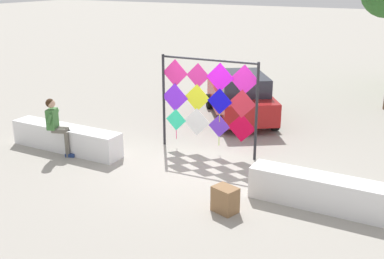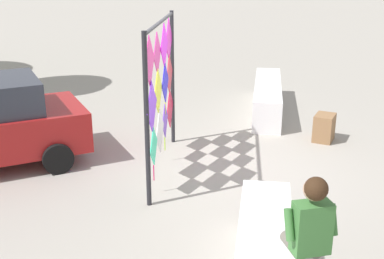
{
  "view_description": "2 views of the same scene",
  "coord_description": "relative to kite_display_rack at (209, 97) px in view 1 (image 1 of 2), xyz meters",
  "views": [
    {
      "loc": [
        5.13,
        -9.38,
        4.48
      ],
      "look_at": [
        -0.16,
        0.3,
        0.85
      ],
      "focal_mm": 44.18,
      "sensor_mm": 36.0,
      "label": 1
    },
    {
      "loc": [
        -7.74,
        -0.5,
        3.4
      ],
      "look_at": [
        -0.54,
        0.57,
        0.87
      ],
      "focal_mm": 46.58,
      "sensor_mm": 36.0,
      "label": 2
    }
  ],
  "objects": [
    {
      "name": "ground",
      "position": [
        0.13,
        -1.13,
        -1.48
      ],
      "size": [
        120.0,
        120.0,
        0.0
      ],
      "primitive_type": "plane",
      "color": "#9E998E"
    },
    {
      "name": "seated_vendor",
      "position": [
        -3.28,
        -2.1,
        -0.59
      ],
      "size": [
        0.72,
        0.59,
        1.51
      ],
      "color": "#666056",
      "rests_on": "ground"
    },
    {
      "name": "cardboard_box_large",
      "position": [
        1.8,
        -2.82,
        -1.22
      ],
      "size": [
        0.56,
        0.48,
        0.52
      ],
      "primitive_type": "cube",
      "rotation": [
        0.0,
        0.0,
        -0.3
      ],
      "color": "olive",
      "rests_on": "ground"
    },
    {
      "name": "plaza_ledge_right",
      "position": [
        3.62,
        -1.72,
        -1.15
      ],
      "size": [
        3.32,
        0.59,
        0.67
      ],
      "primitive_type": "cube",
      "color": "white",
      "rests_on": "ground"
    },
    {
      "name": "parked_car",
      "position": [
        -0.45,
        3.2,
        -0.73
      ],
      "size": [
        3.52,
        4.1,
        1.49
      ],
      "color": "maroon",
      "rests_on": "ground"
    },
    {
      "name": "kite_display_rack",
      "position": [
        0.0,
        0.0,
        0.0
      ],
      "size": [
        2.68,
        0.2,
        2.5
      ],
      "color": "#232328",
      "rests_on": "ground"
    },
    {
      "name": "plaza_ledge_left",
      "position": [
        -3.36,
        -1.72,
        -1.15
      ],
      "size": [
        3.32,
        0.59,
        0.67
      ],
      "primitive_type": "cube",
      "color": "white",
      "rests_on": "ground"
    }
  ]
}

